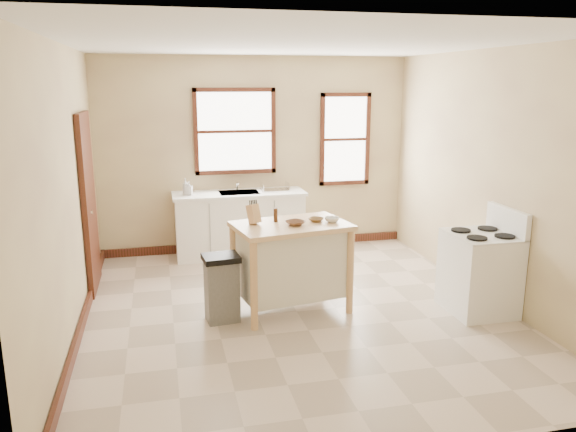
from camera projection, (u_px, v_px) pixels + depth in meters
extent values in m
plane|color=beige|center=(297.00, 312.00, 6.11)|extent=(5.00, 5.00, 0.00)
plane|color=white|center=(298.00, 43.00, 5.46)|extent=(5.00, 5.00, 0.00)
cube|color=beige|center=(256.00, 155.00, 8.15)|extent=(4.50, 0.04, 2.80)
cube|color=beige|center=(66.00, 195.00, 5.29)|extent=(0.04, 5.00, 2.80)
cube|color=beige|center=(492.00, 177.00, 6.27)|extent=(0.04, 5.00, 2.80)
cube|color=black|center=(89.00, 203.00, 6.61)|extent=(0.06, 0.90, 2.10)
cube|color=black|center=(257.00, 244.00, 8.43)|extent=(4.50, 0.04, 0.12)
cube|color=black|center=(81.00, 326.00, 5.61)|extent=(0.04, 5.00, 0.12)
cylinder|color=silver|center=(237.00, 182.00, 8.06)|extent=(0.03, 0.03, 0.22)
imported|color=#B2B2B2|center=(185.00, 187.00, 7.72)|extent=(0.09, 0.09, 0.22)
imported|color=#B2B2B2|center=(189.00, 188.00, 7.70)|extent=(0.11, 0.11, 0.19)
cylinder|color=#402411|center=(276.00, 215.00, 6.00)|extent=(0.05, 0.05, 0.15)
imported|color=brown|center=(295.00, 223.00, 5.87)|extent=(0.26, 0.26, 0.05)
imported|color=brown|center=(316.00, 220.00, 6.03)|extent=(0.22, 0.22, 0.04)
imported|color=silver|center=(332.00, 220.00, 6.00)|extent=(0.22, 0.22, 0.05)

